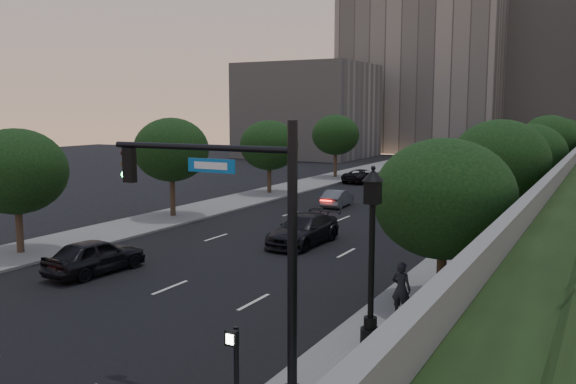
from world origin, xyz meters
The scene contains 28 objects.
ground centered at (0.00, 0.00, 0.00)m, with size 160.00×160.00×0.00m, color black.
road_surface centered at (0.00, 30.00, 0.01)m, with size 16.00×140.00×0.02m, color black.
sidewalk_right centered at (10.25, 30.00, 0.07)m, with size 4.50×140.00×0.15m, color slate.
sidewalk_left centered at (-10.25, 30.00, 0.07)m, with size 4.50×140.00×0.15m, color slate.
parapet_wall centered at (13.50, 28.00, 4.35)m, with size 0.35×90.00×0.70m, color slate.
office_block_left centered at (-14.00, 92.00, 16.00)m, with size 26.00×20.00×32.00m, color gray.
office_block_mid centered at (6.00, 102.00, 13.00)m, with size 22.00×18.00×26.00m, color #A19D94.
office_block_filler centered at (-26.00, 70.00, 7.00)m, with size 18.00×16.00×14.00m, color #A19D94.
tree_right_a centered at (10.30, 8.00, 4.02)m, with size 5.20×5.20×6.24m.
tree_right_b centered at (10.30, 20.00, 4.52)m, with size 5.20×5.20×6.74m.
tree_right_c centered at (10.30, 33.00, 4.02)m, with size 5.20×5.20×6.24m.
tree_right_d centered at (10.30, 47.00, 4.52)m, with size 5.20×5.20×6.74m.
tree_right_e centered at (10.30, 62.00, 4.02)m, with size 5.20×5.20×6.24m.
tree_left_a centered at (-10.30, 6.00, 4.21)m, with size 5.00×5.00×6.34m.
tree_left_b centered at (-10.30, 18.00, 4.58)m, with size 5.00×5.00×6.71m.
tree_left_c centered at (-10.30, 31.00, 4.21)m, with size 5.00×5.00×6.34m.
tree_left_d centered at (-10.30, 45.00, 4.58)m, with size 5.00×5.00×6.71m.
traffic_signal_mast centered at (7.99, -1.51, 3.67)m, with size 5.68×0.56×7.00m.
street_lamp centered at (9.50, 2.73, 2.63)m, with size 0.64×0.64×5.62m.
pedestrian_signal centered at (8.55, -3.23, 1.57)m, with size 0.30×0.33×2.50m.
sedan_near_left centered at (-4.35, 5.21, 0.80)m, with size 1.90×4.71×1.61m, color black.
sedan_mid_left centered at (-2.35, 27.43, 0.66)m, with size 1.40×4.00×1.32m, color #55585C.
sedan_far_left centered at (-6.18, 42.47, 0.68)m, with size 2.26×4.90×1.36m, color black.
sedan_near_right centered at (1.15, 14.82, 0.80)m, with size 2.24×5.52×1.60m, color black.
sedan_far_right centered at (4.35, 38.20, 0.81)m, with size 1.91×4.75×1.62m, color #5A5C61.
pedestrian_a centered at (9.48, 5.77, 1.11)m, with size 0.70×0.46×1.92m, color black.
pedestrian_b centered at (11.77, 7.55, 1.01)m, with size 0.83×0.65×1.71m, color black.
pedestrian_c centered at (9.86, 14.09, 1.00)m, with size 1.00×0.42×1.71m, color black.
Camera 1 is at (15.65, -13.97, 7.25)m, focal length 38.00 mm.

